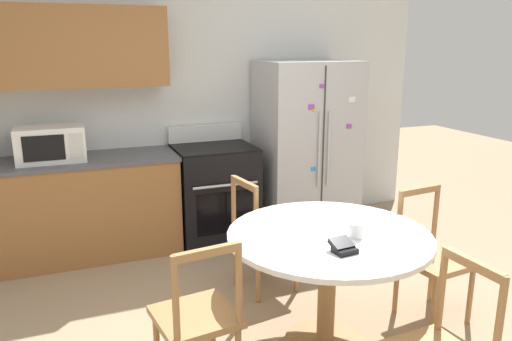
% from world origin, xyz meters
% --- Properties ---
extents(back_wall, '(5.20, 0.44, 2.60)m').
position_xyz_m(back_wall, '(-0.31, 2.59, 1.44)').
color(back_wall, silver).
rests_on(back_wall, ground_plane).
extents(kitchen_counter, '(2.03, 0.64, 0.90)m').
position_xyz_m(kitchen_counter, '(-1.19, 2.29, 0.45)').
color(kitchen_counter, '#936033').
rests_on(kitchen_counter, ground_plane).
extents(refrigerator, '(0.94, 0.73, 1.70)m').
position_xyz_m(refrigerator, '(1.17, 2.23, 0.85)').
color(refrigerator, '#B2B5BA').
rests_on(refrigerator, ground_plane).
extents(oven_range, '(0.74, 0.68, 1.08)m').
position_xyz_m(oven_range, '(0.20, 2.26, 0.47)').
color(oven_range, black).
rests_on(oven_range, ground_plane).
extents(microwave, '(0.55, 0.36, 0.30)m').
position_xyz_m(microwave, '(-1.23, 2.27, 1.05)').
color(microwave, white).
rests_on(microwave, kitchen_counter).
extents(dining_table, '(1.23, 1.23, 0.76)m').
position_xyz_m(dining_table, '(0.31, 0.25, 0.62)').
color(dining_table, white).
rests_on(dining_table, ground_plane).
extents(dining_chair_right, '(0.46, 0.46, 0.90)m').
position_xyz_m(dining_chair_right, '(1.17, 0.31, 0.43)').
color(dining_chair_right, '#9E7042').
rests_on(dining_chair_right, ground_plane).
extents(dining_chair_far, '(0.48, 0.48, 0.90)m').
position_xyz_m(dining_chair_far, '(0.23, 1.11, 0.43)').
color(dining_chair_far, '#9E7042').
rests_on(dining_chair_far, ground_plane).
extents(dining_chair_left, '(0.47, 0.47, 0.90)m').
position_xyz_m(dining_chair_left, '(-0.54, 0.15, 0.43)').
color(dining_chair_left, '#9E7042').
rests_on(dining_chair_left, ground_plane).
extents(candle_glass, '(0.08, 0.08, 0.09)m').
position_xyz_m(candle_glass, '(0.43, 0.14, 0.80)').
color(candle_glass, silver).
rests_on(candle_glass, dining_table).
extents(wallet, '(0.13, 0.14, 0.07)m').
position_xyz_m(wallet, '(0.25, -0.02, 0.79)').
color(wallet, black).
rests_on(wallet, dining_table).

